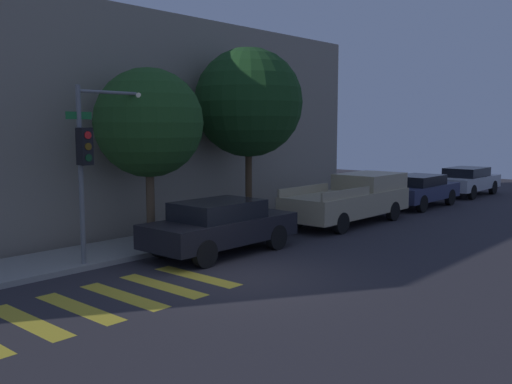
{
  "coord_description": "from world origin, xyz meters",
  "views": [
    {
      "loc": [
        -9.58,
        -8.94,
        3.54
      ],
      "look_at": [
        2.95,
        2.1,
        1.6
      ],
      "focal_mm": 40.0,
      "sensor_mm": 36.0,
      "label": 1
    }
  ],
  "objects_px": {
    "traffic_light_pole": "(98,141)",
    "sedan_far_end": "(467,180)",
    "sedan_near_corner": "(220,225)",
    "pickup_truck": "(352,198)",
    "tree_midblock": "(249,103)",
    "sedan_middle": "(419,190)",
    "tree_near_corner": "(149,123)"
  },
  "relations": [
    {
      "from": "sedan_middle",
      "to": "traffic_light_pole",
      "type": "bearing_deg",
      "value": 175.27
    },
    {
      "from": "sedan_far_end",
      "to": "tree_midblock",
      "type": "relative_size",
      "value": 0.75
    },
    {
      "from": "tree_near_corner",
      "to": "tree_midblock",
      "type": "relative_size",
      "value": 0.84
    },
    {
      "from": "sedan_near_corner",
      "to": "tree_midblock",
      "type": "height_order",
      "value": "tree_midblock"
    },
    {
      "from": "traffic_light_pole",
      "to": "tree_midblock",
      "type": "bearing_deg",
      "value": 7.88
    },
    {
      "from": "sedan_near_corner",
      "to": "sedan_far_end",
      "type": "bearing_deg",
      "value": -0.0
    },
    {
      "from": "tree_near_corner",
      "to": "pickup_truck",
      "type": "bearing_deg",
      "value": -16.14
    },
    {
      "from": "traffic_light_pole",
      "to": "sedan_far_end",
      "type": "xyz_separation_m",
      "value": [
        20.77,
        -1.27,
        -2.39
      ]
    },
    {
      "from": "sedan_middle",
      "to": "tree_midblock",
      "type": "bearing_deg",
      "value": 166.0
    },
    {
      "from": "sedan_near_corner",
      "to": "tree_midblock",
      "type": "relative_size",
      "value": 0.74
    },
    {
      "from": "sedan_middle",
      "to": "tree_near_corner",
      "type": "distance_m",
      "value": 13.49
    },
    {
      "from": "sedan_near_corner",
      "to": "sedan_far_end",
      "type": "height_order",
      "value": "sedan_near_corner"
    },
    {
      "from": "sedan_near_corner",
      "to": "sedan_middle",
      "type": "xyz_separation_m",
      "value": [
        12.3,
        -0.0,
        -0.03
      ]
    },
    {
      "from": "pickup_truck",
      "to": "sedan_far_end",
      "type": "relative_size",
      "value": 1.23
    },
    {
      "from": "traffic_light_pole",
      "to": "sedan_far_end",
      "type": "height_order",
      "value": "traffic_light_pole"
    },
    {
      "from": "traffic_light_pole",
      "to": "pickup_truck",
      "type": "height_order",
      "value": "traffic_light_pole"
    },
    {
      "from": "sedan_middle",
      "to": "sedan_far_end",
      "type": "xyz_separation_m",
      "value": [
        5.48,
        0.0,
        0.01
      ]
    },
    {
      "from": "sedan_near_corner",
      "to": "pickup_truck",
      "type": "relative_size",
      "value": 0.8
    },
    {
      "from": "sedan_middle",
      "to": "tree_midblock",
      "type": "distance_m",
      "value": 9.67
    },
    {
      "from": "pickup_truck",
      "to": "sedan_near_corner",
      "type": "bearing_deg",
      "value": 180.0
    },
    {
      "from": "traffic_light_pole",
      "to": "pickup_truck",
      "type": "distance_m",
      "value": 10.15
    },
    {
      "from": "pickup_truck",
      "to": "tree_midblock",
      "type": "bearing_deg",
      "value": 146.11
    },
    {
      "from": "pickup_truck",
      "to": "sedan_middle",
      "type": "xyz_separation_m",
      "value": [
        5.49,
        0.0,
        -0.14
      ]
    },
    {
      "from": "sedan_middle",
      "to": "sedan_near_corner",
      "type": "bearing_deg",
      "value": 180.0
    },
    {
      "from": "traffic_light_pole",
      "to": "sedan_middle",
      "type": "bearing_deg",
      "value": -4.73
    },
    {
      "from": "sedan_middle",
      "to": "tree_midblock",
      "type": "height_order",
      "value": "tree_midblock"
    },
    {
      "from": "pickup_truck",
      "to": "tree_midblock",
      "type": "height_order",
      "value": "tree_midblock"
    },
    {
      "from": "sedan_middle",
      "to": "tree_near_corner",
      "type": "height_order",
      "value": "tree_near_corner"
    },
    {
      "from": "tree_midblock",
      "to": "sedan_near_corner",
      "type": "bearing_deg",
      "value": -148.7
    },
    {
      "from": "traffic_light_pole",
      "to": "sedan_near_corner",
      "type": "height_order",
      "value": "traffic_light_pole"
    },
    {
      "from": "sedan_far_end",
      "to": "tree_midblock",
      "type": "xyz_separation_m",
      "value": [
        -14.2,
        2.18,
        3.55
      ]
    },
    {
      "from": "traffic_light_pole",
      "to": "tree_near_corner",
      "type": "height_order",
      "value": "tree_near_corner"
    }
  ]
}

